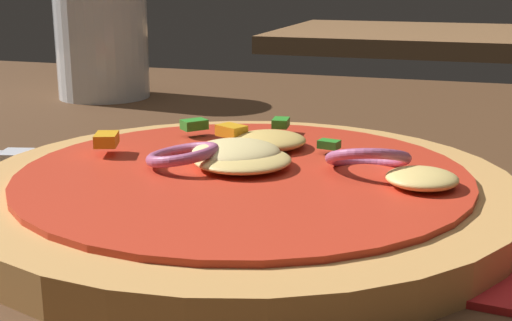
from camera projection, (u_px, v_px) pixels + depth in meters
dining_table at (292, 227)px, 0.37m from camera, size 1.36×0.87×0.03m
pizza at (245, 189)px, 0.34m from camera, size 0.26×0.26×0.04m
beer_glass at (102, 39)px, 0.64m from camera, size 0.08×0.08×0.11m
background_table at (476, 40)px, 1.37m from camera, size 0.77×0.46×0.03m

